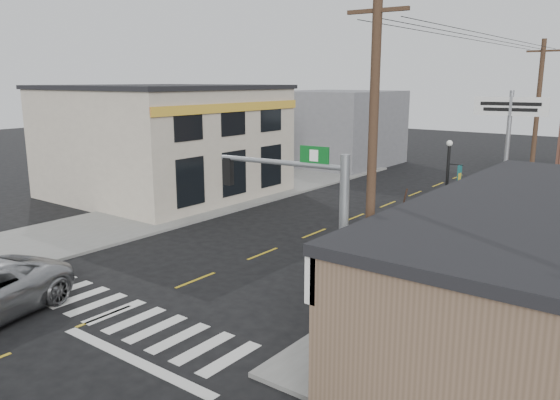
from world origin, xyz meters
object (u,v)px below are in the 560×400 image
Objects in this scene: guide_sign at (456,242)px; dance_center_sign at (509,127)px; fire_hydrant at (382,322)px; bare_tree at (423,205)px; traffic_signal_pole at (322,229)px; utility_pole_far at (535,129)px; lamp_post at (448,189)px; utility_pole_near at (372,170)px.

guide_sign is 0.41× the size of dance_center_sign.
fire_hydrant is (-0.55, -4.33, -1.45)m from guide_sign.
bare_tree reaches higher than guide_sign.
traffic_signal_pole is 18.78m from utility_pole_far.
lamp_post is 0.52× the size of utility_pole_far.
utility_pole_near is (1.14, -8.97, 2.08)m from lamp_post.
lamp_post reaches higher than guide_sign.
dance_center_sign reaches higher than fire_hydrant.
bare_tree is at bearing -84.84° from utility_pole_far.
fire_hydrant is 0.07× the size of utility_pole_far.
fire_hydrant is at bearing -83.70° from lamp_post.
guide_sign is at bearing -67.64° from lamp_post.
bare_tree reaches higher than fire_hydrant.
bare_tree is 16.23m from utility_pole_far.
utility_pole_near is at bearing -85.29° from lamp_post.
utility_pole_far is (-0.73, 16.18, 1.01)m from bare_tree.
fire_hydrant is (1.10, 1.55, -2.94)m from traffic_signal_pole.
guide_sign is at bearing 91.85° from bare_tree.
dance_center_sign is (1.02, 4.49, 2.28)m from lamp_post.
lamp_post is (-0.19, 9.85, -0.49)m from traffic_signal_pole.
utility_pole_near is at bearing -87.67° from utility_pole_far.
guide_sign is at bearing 82.76° from fire_hydrant.
guide_sign is 4.60m from fire_hydrant.
lamp_post is 1.02× the size of bare_tree.
utility_pole_far reaches higher than guide_sign.
fire_hydrant is at bearing 74.82° from utility_pole_near.
guide_sign is at bearing 79.39° from utility_pole_near.
lamp_post is at bearing 104.89° from bare_tree.
lamp_post reaches higher than bare_tree.
utility_pole_far reaches higher than traffic_signal_pole.
traffic_signal_pole is at bearing -124.97° from bare_tree.
utility_pole_near reaches higher than traffic_signal_pole.
lamp_post is at bearing 85.80° from traffic_signal_pole.
dance_center_sign is (-0.27, 12.79, 4.74)m from fire_hydrant.
dance_center_sign reaches higher than lamp_post.
traffic_signal_pole is 3.11m from bare_tree.
lamp_post is 7.64m from bare_tree.
bare_tree is at bearing -88.39° from guide_sign.
dance_center_sign is at bearing 81.39° from traffic_signal_pole.
fire_hydrant is 0.13× the size of bare_tree.
utility_pole_far reaches higher than bare_tree.
utility_pole_near reaches higher than dance_center_sign.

